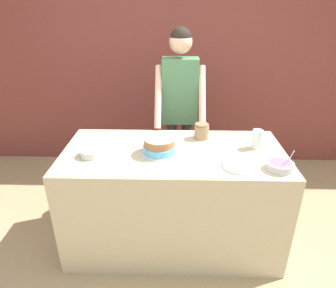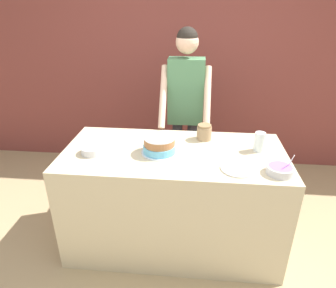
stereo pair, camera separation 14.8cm
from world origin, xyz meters
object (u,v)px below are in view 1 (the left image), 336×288
at_px(cake, 159,146).
at_px(frosting_bowl_white, 91,152).
at_px(stoneware_jar, 202,131).
at_px(person_baker, 180,98).
at_px(drinking_glass, 257,139).
at_px(ceramic_plate, 239,166).
at_px(frosting_bowl_purple, 280,166).

bearing_deg(cake, frosting_bowl_white, -173.46).
bearing_deg(stoneware_jar, person_baker, 109.53).
height_order(drinking_glass, ceramic_plate, drinking_glass).
height_order(person_baker, drinking_glass, person_baker).
bearing_deg(drinking_glass, ceramic_plate, -121.71).
distance_m(person_baker, frosting_bowl_purple, 1.26).
bearing_deg(frosting_bowl_white, ceramic_plate, -7.19).
bearing_deg(frosting_bowl_purple, stoneware_jar, 134.63).
distance_m(person_baker, cake, 0.83).
bearing_deg(stoneware_jar, drinking_glass, -22.71).
height_order(person_baker, stoneware_jar, person_baker).
relative_size(frosting_bowl_white, ceramic_plate, 0.70).
bearing_deg(frosting_bowl_white, stoneware_jar, 21.94).
bearing_deg(frosting_bowl_purple, ceramic_plate, 173.47).
distance_m(person_baker, drinking_glass, 0.93).
relative_size(drinking_glass, ceramic_plate, 0.63).
bearing_deg(drinking_glass, stoneware_jar, 157.29).
bearing_deg(person_baker, frosting_bowl_purple, -56.12).
relative_size(cake, ceramic_plate, 1.15).
distance_m(cake, drinking_glass, 0.78).
relative_size(frosting_bowl_purple, ceramic_plate, 0.75).
height_order(frosting_bowl_white, stoneware_jar, stoneware_jar).
bearing_deg(ceramic_plate, cake, 161.23).
xyz_separation_m(cake, frosting_bowl_white, (-0.52, -0.06, -0.03)).
bearing_deg(cake, drinking_glass, 8.13).
relative_size(cake, drinking_glass, 1.82).
distance_m(cake, stoneware_jar, 0.45).
bearing_deg(frosting_bowl_purple, cake, 165.03).
xyz_separation_m(cake, drinking_glass, (0.77, 0.11, 0.01)).
relative_size(person_baker, stoneware_jar, 13.37).
xyz_separation_m(person_baker, cake, (-0.16, -0.80, -0.13)).
bearing_deg(stoneware_jar, cake, -140.22).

